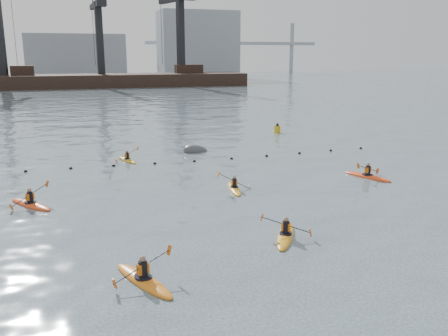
{
  "coord_description": "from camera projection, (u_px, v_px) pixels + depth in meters",
  "views": [
    {
      "loc": [
        -7.62,
        -11.97,
        8.02
      ],
      "look_at": [
        -1.02,
        8.57,
        2.8
      ],
      "focal_mm": 38.0,
      "sensor_mm": 36.0,
      "label": 1
    }
  ],
  "objects": [
    {
      "name": "kayaker_4",
      "position": [
        367.0,
        176.0,
        31.5
      ],
      "size": [
        2.32,
        3.56,
        1.29
      ],
      "rotation": [
        0.0,
        0.0,
        3.52
      ],
      "color": "#F14516",
      "rests_on": "ground"
    },
    {
      "name": "float_line",
      "position": [
        174.0,
        162.0,
        35.92
      ],
      "size": [
        33.24,
        0.73,
        0.24
      ],
      "color": "black",
      "rests_on": "ground"
    },
    {
      "name": "ground",
      "position": [
        336.0,
        310.0,
        15.23
      ],
      "size": [
        400.0,
        400.0,
        0.0
      ],
      "primitive_type": "plane",
      "color": "#394A53",
      "rests_on": "ground"
    },
    {
      "name": "skyline",
      "position": [
        99.0,
        50.0,
        152.78
      ],
      "size": [
        141.0,
        28.0,
        22.0
      ],
      "color": "gray",
      "rests_on": "ground"
    },
    {
      "name": "mooring_buoy",
      "position": [
        196.0,
        151.0,
        39.91
      ],
      "size": [
        2.59,
        1.65,
        1.56
      ],
      "primitive_type": "ellipsoid",
      "rotation": [
        0.0,
        0.21,
        0.14
      ],
      "color": "#3D4042",
      "rests_on": "ground"
    },
    {
      "name": "kayaker_0",
      "position": [
        143.0,
        279.0,
        17.06
      ],
      "size": [
        2.31,
        3.59,
        1.24
      ],
      "rotation": [
        0.0,
        0.0,
        0.4
      ],
      "color": "orange",
      "rests_on": "ground"
    },
    {
      "name": "nav_buoy",
      "position": [
        277.0,
        129.0,
        49.3
      ],
      "size": [
        0.67,
        0.67,
        1.22
      ],
      "color": "#C59313",
      "rests_on": "ground"
    },
    {
      "name": "kayaker_3",
      "position": [
        234.0,
        188.0,
        28.69
      ],
      "size": [
        2.14,
        3.11,
        1.26
      ],
      "rotation": [
        0.0,
        0.0,
        -0.16
      ],
      "color": "orange",
      "rests_on": "ground"
    },
    {
      "name": "kayaker_5",
      "position": [
        127.0,
        160.0,
        36.41
      ],
      "size": [
        1.96,
        2.94,
        1.14
      ],
      "rotation": [
        0.0,
        0.0,
        0.32
      ],
      "color": "gold",
      "rests_on": "ground"
    },
    {
      "name": "kayaker_2",
      "position": [
        31.0,
        204.0,
        25.66
      ],
      "size": [
        2.63,
        3.21,
        1.29
      ],
      "rotation": [
        0.0,
        0.0,
        0.64
      ],
      "color": "#EA4516",
      "rests_on": "ground"
    },
    {
      "name": "barge_pier",
      "position": [
        101.0,
        79.0,
        116.5
      ],
      "size": [
        72.0,
        19.3,
        29.5
      ],
      "color": "black",
      "rests_on": "ground"
    },
    {
      "name": "kayaker_1",
      "position": [
        286.0,
        235.0,
        21.22
      ],
      "size": [
        2.34,
        3.27,
        1.16
      ],
      "rotation": [
        0.0,
        0.0,
        -0.54
      ],
      "color": "orange",
      "rests_on": "ground"
    }
  ]
}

